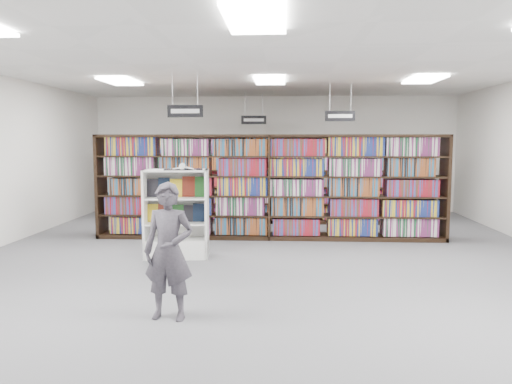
# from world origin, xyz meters

# --- Properties ---
(floor) EXTENTS (12.00, 12.00, 0.00)m
(floor) POSITION_xyz_m (0.00, 0.00, 0.00)
(floor) COLOR #525257
(floor) RESTS_ON ground
(ceiling) EXTENTS (10.00, 12.00, 0.10)m
(ceiling) POSITION_xyz_m (0.00, 0.00, 3.20)
(ceiling) COLOR white
(ceiling) RESTS_ON wall_back
(wall_back) EXTENTS (10.00, 0.10, 3.20)m
(wall_back) POSITION_xyz_m (0.00, 6.00, 1.60)
(wall_back) COLOR white
(wall_back) RESTS_ON ground
(wall_front) EXTENTS (10.00, 0.10, 3.20)m
(wall_front) POSITION_xyz_m (0.00, -6.00, 1.60)
(wall_front) COLOR white
(wall_front) RESTS_ON ground
(bookshelf_row_near) EXTENTS (7.00, 0.60, 2.10)m
(bookshelf_row_near) POSITION_xyz_m (0.00, 2.00, 1.05)
(bookshelf_row_near) COLOR black
(bookshelf_row_near) RESTS_ON floor
(bookshelf_row_mid) EXTENTS (7.00, 0.60, 2.10)m
(bookshelf_row_mid) POSITION_xyz_m (0.00, 4.00, 1.05)
(bookshelf_row_mid) COLOR black
(bookshelf_row_mid) RESTS_ON floor
(bookshelf_row_far) EXTENTS (7.00, 0.60, 2.10)m
(bookshelf_row_far) POSITION_xyz_m (0.00, 5.70, 1.05)
(bookshelf_row_far) COLOR black
(bookshelf_row_far) RESTS_ON floor
(aisle_sign_left) EXTENTS (0.65, 0.02, 0.80)m
(aisle_sign_left) POSITION_xyz_m (-1.50, 1.00, 2.53)
(aisle_sign_left) COLOR #B2B2B7
(aisle_sign_left) RESTS_ON ceiling
(aisle_sign_right) EXTENTS (0.65, 0.02, 0.80)m
(aisle_sign_right) POSITION_xyz_m (1.50, 3.00, 2.53)
(aisle_sign_right) COLOR #B2B2B7
(aisle_sign_right) RESTS_ON ceiling
(aisle_sign_center) EXTENTS (0.65, 0.02, 0.80)m
(aisle_sign_center) POSITION_xyz_m (-0.50, 5.00, 2.53)
(aisle_sign_center) COLOR #B2B2B7
(aisle_sign_center) RESTS_ON ceiling
(troffer_front_center) EXTENTS (0.60, 1.20, 0.04)m
(troffer_front_center) POSITION_xyz_m (0.00, -3.00, 3.16)
(troffer_front_center) COLOR white
(troffer_front_center) RESTS_ON ceiling
(troffer_back_left) EXTENTS (0.60, 1.20, 0.04)m
(troffer_back_left) POSITION_xyz_m (-3.00, 2.00, 3.16)
(troffer_back_left) COLOR white
(troffer_back_left) RESTS_ON ceiling
(troffer_back_center) EXTENTS (0.60, 1.20, 0.04)m
(troffer_back_center) POSITION_xyz_m (0.00, 2.00, 3.16)
(troffer_back_center) COLOR white
(troffer_back_center) RESTS_ON ceiling
(troffer_back_right) EXTENTS (0.60, 1.20, 0.04)m
(troffer_back_right) POSITION_xyz_m (3.00, 2.00, 3.16)
(troffer_back_right) COLOR white
(troffer_back_right) RESTS_ON ceiling
(endcap_display) EXTENTS (1.11, 0.63, 1.50)m
(endcap_display) POSITION_xyz_m (-1.53, 0.30, 0.50)
(endcap_display) COLOR white
(endcap_display) RESTS_ON floor
(open_book) EXTENTS (0.69, 0.47, 0.13)m
(open_book) POSITION_xyz_m (-1.40, 0.22, 1.53)
(open_book) COLOR black
(open_book) RESTS_ON endcap_display
(shopper) EXTENTS (0.59, 0.42, 1.53)m
(shopper) POSITION_xyz_m (-0.98, -2.67, 0.77)
(shopper) COLOR #49444D
(shopper) RESTS_ON floor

